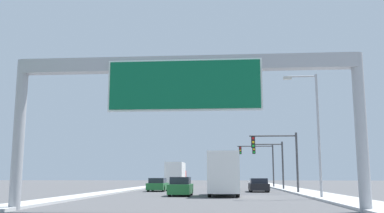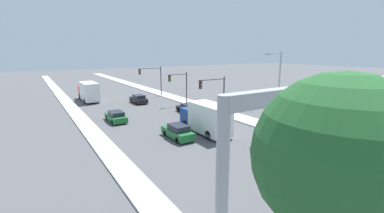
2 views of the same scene
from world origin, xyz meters
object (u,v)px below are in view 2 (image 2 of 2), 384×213
traffic_light_near_intersection (216,90)px  street_lamp_right (277,87)px  car_near_center (178,132)px  car_near_left (139,99)px  truck_box_primary (206,118)px  car_far_left (116,117)px  traffic_light_far_intersection (153,76)px  sign_gantry (338,110)px  truck_box_secondary (89,92)px  traffic_light_mid_block (181,83)px  car_mid_left (188,109)px  palm_tree_foreground (337,164)px

traffic_light_near_intersection → street_lamp_right: (1.29, -9.15, 1.44)m
car_near_center → traffic_light_near_intersection: traffic_light_near_intersection is taller
car_near_center → car_near_left: 20.49m
car_near_center → truck_box_primary: truck_box_primary is taller
traffic_light_near_intersection → car_far_left: bearing=156.7°
truck_box_primary → car_near_center: bearing=176.7°
car_near_center → traffic_light_far_intersection: (8.62, 24.91, 3.38)m
car_near_left → street_lamp_right: (6.57, -24.43, 4.55)m
traffic_light_far_intersection → sign_gantry: bearing=-99.7°
car_far_left → truck_box_primary: (7.00, -10.39, 1.09)m
car_near_center → truck_box_secondary: size_ratio=0.54×
car_near_left → truck_box_secondary: (-7.00, 6.79, 1.07)m
car_far_left → truck_box_secondary: 16.83m
car_far_left → car_near_center: bearing=-71.0°
car_near_left → street_lamp_right: size_ratio=0.48×
traffic_light_near_intersection → traffic_light_mid_block: bearing=88.4°
car_mid_left → traffic_light_far_intersection: (1.62, 15.79, 3.45)m
car_near_left → traffic_light_near_intersection: bearing=-71.0°
sign_gantry → car_near_center: 16.09m
street_lamp_right → sign_gantry: bearing=-127.3°
sign_gantry → car_near_left: 35.77m
truck_box_secondary → car_near_center: bearing=-82.6°
sign_gantry → truck_box_secondary: size_ratio=2.13×
truck_box_secondary → traffic_light_far_intersection: (12.12, -2.07, 2.32)m
truck_box_primary → palm_tree_foreground: palm_tree_foreground is taller
truck_box_primary → traffic_light_far_intersection: 25.74m
car_near_center → traffic_light_mid_block: size_ratio=0.78×
sign_gantry → traffic_light_near_intersection: sign_gantry is taller
traffic_light_far_intersection → traffic_light_near_intersection: bearing=-89.6°
truck_box_primary → traffic_light_mid_block: 16.22m
truck_box_primary → traffic_light_far_intersection: bearing=78.5°
car_near_left → traffic_light_mid_block: size_ratio=0.78×
car_far_left → truck_box_primary: size_ratio=0.62×
traffic_light_far_intersection → car_far_left: bearing=-129.5°
traffic_light_mid_block → car_far_left: bearing=-159.4°
truck_box_primary → palm_tree_foreground: 23.55m
car_far_left → truck_box_primary: truck_box_primary is taller
car_near_left → car_far_left: bearing=-125.0°
truck_box_primary → traffic_light_far_intersection: (5.12, 25.12, 2.35)m
traffic_light_mid_block → traffic_light_far_intersection: 10.02m
traffic_light_mid_block → traffic_light_far_intersection: bearing=92.5°
car_mid_left → car_near_center: size_ratio=0.97×
traffic_light_near_intersection → palm_tree_foreground: 30.27m
car_far_left → truck_box_secondary: truck_box_secondary is taller
truck_box_secondary → traffic_light_near_intersection: size_ratio=1.43×
car_far_left → truck_box_primary: bearing=-56.0°
traffic_light_far_intersection → street_lamp_right: size_ratio=0.67×
sign_gantry → traffic_light_far_intersection: sign_gantry is taller
truck_box_primary → traffic_light_mid_block: size_ratio=1.29×
truck_box_secondary → sign_gantry: bearing=-82.9°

